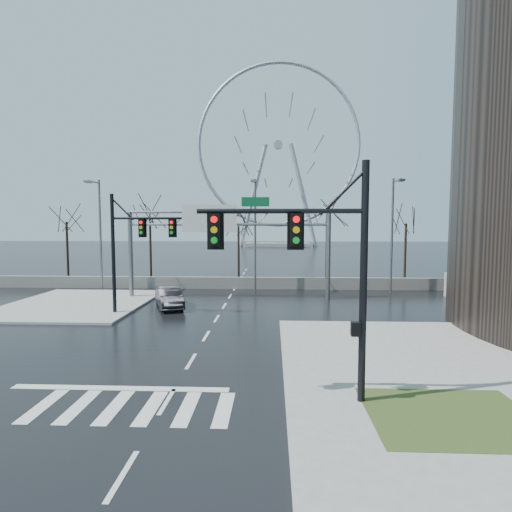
# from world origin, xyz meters

# --- Properties ---
(ground) EXTENTS (260.00, 260.00, 0.00)m
(ground) POSITION_xyz_m (0.00, 0.00, 0.00)
(ground) COLOR black
(ground) RESTS_ON ground
(sidewalk_right_ext) EXTENTS (12.00, 10.00, 0.15)m
(sidewalk_right_ext) POSITION_xyz_m (10.00, 2.00, 0.07)
(sidewalk_right_ext) COLOR gray
(sidewalk_right_ext) RESTS_ON ground
(sidewalk_far) EXTENTS (10.00, 12.00, 0.15)m
(sidewalk_far) POSITION_xyz_m (-11.00, 12.00, 0.07)
(sidewalk_far) COLOR gray
(sidewalk_far) RESTS_ON ground
(grass_strip) EXTENTS (5.00, 4.00, 0.02)m
(grass_strip) POSITION_xyz_m (9.00, -5.00, 0.15)
(grass_strip) COLOR #2F401B
(grass_strip) RESTS_ON sidewalk_near
(barrier_wall) EXTENTS (52.00, 0.50, 1.10)m
(barrier_wall) POSITION_xyz_m (0.00, 20.00, 0.55)
(barrier_wall) COLOR slate
(barrier_wall) RESTS_ON ground
(signal_mast_near) EXTENTS (5.52, 0.41, 8.00)m
(signal_mast_near) POSITION_xyz_m (5.14, -4.04, 4.87)
(signal_mast_near) COLOR black
(signal_mast_near) RESTS_ON ground
(signal_mast_far) EXTENTS (4.72, 0.41, 8.00)m
(signal_mast_far) POSITION_xyz_m (-5.87, 8.96, 4.83)
(signal_mast_far) COLOR black
(signal_mast_far) RESTS_ON ground
(sign_gantry) EXTENTS (16.36, 0.40, 7.60)m
(sign_gantry) POSITION_xyz_m (-0.38, 14.96, 5.18)
(sign_gantry) COLOR slate
(sign_gantry) RESTS_ON ground
(streetlight_left) EXTENTS (0.50, 2.55, 10.00)m
(streetlight_left) POSITION_xyz_m (-12.00, 18.16, 5.89)
(streetlight_left) COLOR slate
(streetlight_left) RESTS_ON ground
(streetlight_mid) EXTENTS (0.50, 2.55, 10.00)m
(streetlight_mid) POSITION_xyz_m (2.00, 18.16, 5.89)
(streetlight_mid) COLOR slate
(streetlight_mid) RESTS_ON ground
(streetlight_right) EXTENTS (0.50, 2.55, 10.00)m
(streetlight_right) POSITION_xyz_m (14.00, 18.16, 5.89)
(streetlight_right) COLOR slate
(streetlight_right) RESTS_ON ground
(tree_far_left) EXTENTS (3.50, 3.50, 7.00)m
(tree_far_left) POSITION_xyz_m (-18.00, 24.00, 5.57)
(tree_far_left) COLOR black
(tree_far_left) RESTS_ON ground
(tree_left) EXTENTS (3.75, 3.75, 7.50)m
(tree_left) POSITION_xyz_m (-9.00, 23.50, 5.98)
(tree_left) COLOR black
(tree_left) RESTS_ON ground
(tree_center) EXTENTS (3.25, 3.25, 6.50)m
(tree_center) POSITION_xyz_m (0.00, 24.50, 5.17)
(tree_center) COLOR black
(tree_center) RESTS_ON ground
(tree_right) EXTENTS (3.90, 3.90, 7.80)m
(tree_right) POSITION_xyz_m (9.00, 23.50, 6.22)
(tree_right) COLOR black
(tree_right) RESTS_ON ground
(tree_far_right) EXTENTS (3.40, 3.40, 6.80)m
(tree_far_right) POSITION_xyz_m (17.00, 24.00, 5.41)
(tree_far_right) COLOR black
(tree_far_right) RESTS_ON ground
(ferris_wheel) EXTENTS (45.00, 6.00, 50.91)m
(ferris_wheel) POSITION_xyz_m (5.00, 95.00, 26.13)
(ferris_wheel) COLOR gray
(ferris_wheel) RESTS_ON ground
(car) EXTENTS (3.20, 4.82, 1.50)m
(car) POSITION_xyz_m (-3.92, 11.30, 0.75)
(car) COLOR black
(car) RESTS_ON ground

